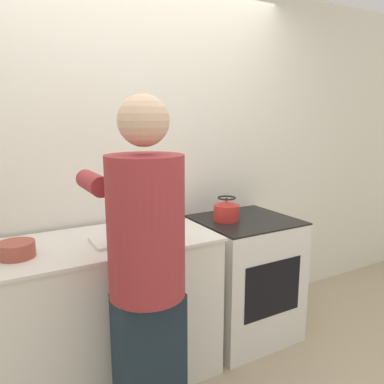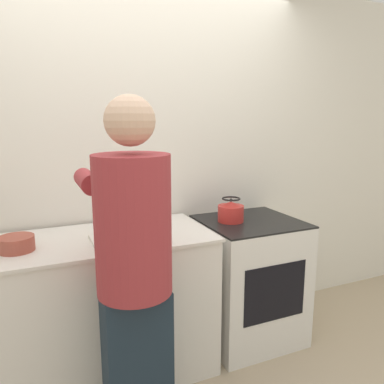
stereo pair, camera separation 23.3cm
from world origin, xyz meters
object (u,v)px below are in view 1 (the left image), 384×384
at_px(person, 146,266).
at_px(kettle, 226,211).
at_px(bowl_prep, 16,250).
at_px(oven, 244,277).
at_px(cutting_board, 121,240).
at_px(knife, 125,237).

height_order(person, kettle, person).
bearing_deg(person, bowl_prep, 137.14).
bearing_deg(oven, bowl_prep, -178.11).
relative_size(oven, cutting_board, 2.77).
distance_m(oven, cutting_board, 1.07).
bearing_deg(cutting_board, oven, 4.21).
relative_size(person, knife, 9.01).
bearing_deg(bowl_prep, oven, 1.89).
height_order(oven, knife, knife).
distance_m(cutting_board, knife, 0.03).
bearing_deg(bowl_prep, knife, -2.09).
height_order(person, cutting_board, person).
bearing_deg(bowl_prep, kettle, 3.77).
xyz_separation_m(oven, knife, (-0.94, -0.07, 0.48)).
relative_size(oven, bowl_prep, 4.82).
height_order(kettle, bowl_prep, kettle).
distance_m(person, bowl_prep, 0.70).
height_order(knife, bowl_prep, bowl_prep).
distance_m(oven, knife, 1.06).
height_order(oven, bowl_prep, bowl_prep).
height_order(cutting_board, bowl_prep, bowl_prep).
bearing_deg(person, oven, 27.95).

